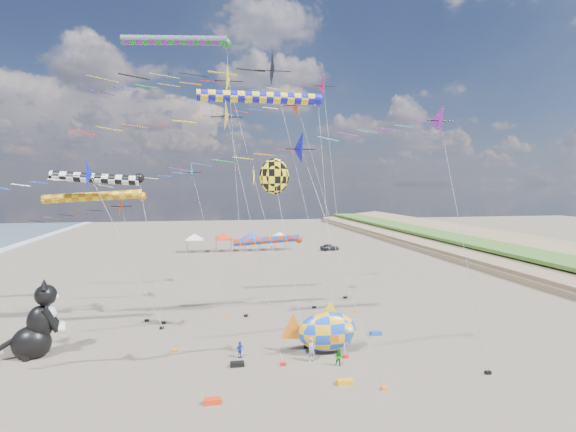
% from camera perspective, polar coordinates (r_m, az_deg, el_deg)
% --- Properties ---
extents(delta_kite_0, '(17.13, 3.11, 22.01)m').
position_cam_1_polar(delta_kite_0, '(35.76, -2.61, 17.70)').
color(delta_kite_0, black).
rests_on(delta_kite_0, ground).
extents(delta_kite_1, '(10.22, 1.94, 14.75)m').
position_cam_1_polar(delta_kite_1, '(24.19, 2.56, 7.98)').
color(delta_kite_1, '#090AB3').
rests_on(delta_kite_1, ground).
extents(delta_kite_2, '(9.42, 1.82, 13.78)m').
position_cam_1_polar(delta_kite_2, '(39.45, -12.89, 4.96)').
color(delta_kite_2, '#0F85D6').
rests_on(delta_kite_2, ground).
extents(delta_kite_3, '(13.60, 2.40, 20.77)m').
position_cam_1_polar(delta_kite_3, '(35.72, -8.14, 16.11)').
color(delta_kite_3, yellow).
rests_on(delta_kite_3, ground).
extents(delta_kite_4, '(11.12, 1.71, 16.31)m').
position_cam_1_polar(delta_kite_4, '(27.14, 14.92, 10.82)').
color(delta_kite_4, purple).
rests_on(delta_kite_4, ground).
extents(delta_kite_5, '(11.65, 2.10, 16.96)m').
position_cam_1_polar(delta_kite_5, '(28.26, -10.05, 11.69)').
color(delta_kite_5, gold).
rests_on(delta_kite_5, ground).
extents(delta_kite_6, '(10.83, 2.17, 13.58)m').
position_cam_1_polar(delta_kite_6, '(32.50, -23.01, 4.48)').
color(delta_kite_6, '#0C18C1').
rests_on(delta_kite_6, ground).
extents(delta_kite_7, '(9.03, 1.84, 10.96)m').
position_cam_1_polar(delta_kite_7, '(40.36, -22.62, 0.75)').
color(delta_kite_7, '#E44011').
rests_on(delta_kite_7, ground).
extents(delta_kite_8, '(12.22, 2.58, 20.15)m').
position_cam_1_polar(delta_kite_8, '(40.20, 2.22, 13.83)').
color(delta_kite_8, red).
rests_on(delta_kite_8, ground).
extents(delta_kite_9, '(13.00, 2.66, 23.24)m').
position_cam_1_polar(delta_kite_9, '(46.19, 3.27, 16.35)').
color(delta_kite_9, '#D11357').
rests_on(delta_kite_9, ground).
extents(windsock_0, '(7.79, 0.70, 6.98)m').
position_cam_1_polar(windsock_0, '(41.59, -2.24, -3.13)').
color(windsock_0, red).
rests_on(windsock_0, ground).
extents(windsock_1, '(9.26, 0.76, 11.17)m').
position_cam_1_polar(windsock_1, '(39.35, -22.93, 2.22)').
color(windsock_1, orange).
rests_on(windsock_1, ground).
extents(windsock_2, '(10.21, 0.82, 24.12)m').
position_cam_1_polar(windsock_2, '(41.03, -13.55, 20.70)').
color(windsock_2, '#167C2A').
rests_on(windsock_2, ground).
extents(windsock_3, '(10.38, 0.87, 18.40)m').
position_cam_1_polar(windsock_3, '(33.19, -2.93, 14.68)').
color(windsock_3, '#1512B5').
rests_on(windsock_3, ground).
extents(windsock_4, '(8.23, 0.80, 12.65)m').
position_cam_1_polar(windsock_4, '(37.92, -22.67, 4.37)').
color(windsock_4, black).
rests_on(windsock_4, ground).
extents(angelfish_kite, '(3.74, 3.02, 13.69)m').
position_cam_1_polar(angelfish_kite, '(33.13, -2.08, 4.90)').
color(angelfish_kite, yellow).
rests_on(angelfish_kite, ground).
extents(cat_inflatable, '(4.26, 2.89, 5.25)m').
position_cam_1_polar(cat_inflatable, '(35.73, -29.44, -11.32)').
color(cat_inflatable, black).
rests_on(cat_inflatable, ground).
extents(fish_inflatable, '(5.64, 2.72, 3.72)m').
position_cam_1_polar(fish_inflatable, '(32.27, 4.96, -14.37)').
color(fish_inflatable, blue).
rests_on(fish_inflatable, ground).
extents(person_adult, '(0.69, 0.61, 1.59)m').
position_cam_1_polar(person_adult, '(31.13, 3.03, -16.60)').
color(person_adult, gray).
rests_on(person_adult, ground).
extents(child_green, '(0.70, 0.65, 1.17)m').
position_cam_1_polar(child_green, '(30.60, 6.45, -17.42)').
color(child_green, '#167216').
rests_on(child_green, ground).
extents(child_blue, '(0.69, 0.62, 1.13)m').
position_cam_1_polar(child_blue, '(31.96, -6.14, -16.51)').
color(child_blue, '#2132A2').
rests_on(child_blue, ground).
extents(kite_bag_0, '(0.90, 0.44, 0.30)m').
position_cam_1_polar(kite_bag_0, '(36.89, 11.09, -14.40)').
color(kite_bag_0, '#124FB5').
rests_on(kite_bag_0, ground).
extents(kite_bag_1, '(0.90, 0.44, 0.30)m').
position_cam_1_polar(kite_bag_1, '(28.35, 7.19, -20.18)').
color(kite_bag_1, orange).
rests_on(kite_bag_1, ground).
extents(kite_bag_2, '(0.90, 0.44, 0.30)m').
position_cam_1_polar(kite_bag_2, '(30.74, -6.48, -18.19)').
color(kite_bag_2, black).
rests_on(kite_bag_2, ground).
extents(kite_bag_3, '(0.90, 0.44, 0.30)m').
position_cam_1_polar(kite_bag_3, '(26.35, -9.57, -22.17)').
color(kite_bag_3, red).
rests_on(kite_bag_3, ground).
extents(tent_row, '(19.20, 4.20, 3.80)m').
position_cam_1_polar(tent_row, '(79.57, -6.39, -2.23)').
color(tent_row, silver).
rests_on(tent_row, ground).
extents(parked_car, '(3.53, 1.66, 1.17)m').
position_cam_1_polar(parked_car, '(80.75, 5.32, -3.96)').
color(parked_car, '#26262D').
rests_on(parked_car, ground).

